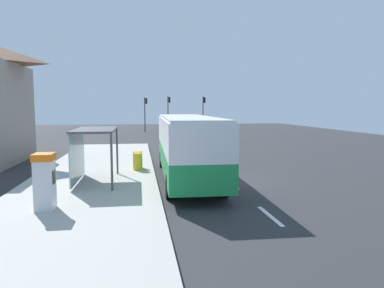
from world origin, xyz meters
name	(u,v)px	position (x,y,z in m)	size (l,w,h in m)	color
ground_plane	(185,149)	(0.00, 14.00, -0.02)	(56.00, 92.00, 0.04)	#2D2D30
sidewalk_platform	(96,175)	(-6.40, 2.00, 0.09)	(6.20, 30.00, 0.18)	#ADAAA3
lane_stripe_seg_0	(270,216)	(0.25, -6.00, 0.01)	(0.16, 2.20, 0.01)	silver
lane_stripe_seg_1	(232,184)	(0.25, -1.00, 0.01)	(0.16, 2.20, 0.01)	silver
lane_stripe_seg_2	(211,167)	(0.25, 4.00, 0.01)	(0.16, 2.20, 0.01)	silver
lane_stripe_seg_3	(197,156)	(0.25, 9.00, 0.01)	(0.16, 2.20, 0.01)	silver
lane_stripe_seg_4	(188,148)	(0.25, 14.00, 0.01)	(0.16, 2.20, 0.01)	silver
lane_stripe_seg_5	(182,143)	(0.25, 19.00, 0.01)	(0.16, 2.20, 0.01)	silver
lane_stripe_seg_6	(176,139)	(0.25, 24.00, 0.01)	(0.16, 2.20, 0.01)	silver
lane_stripe_seg_7	(172,135)	(0.25, 29.00, 0.01)	(0.16, 2.20, 0.01)	silver
bus	(187,144)	(-1.71, 0.48, 1.84)	(2.80, 11.07, 3.21)	#1E8C47
white_van	(195,128)	(2.20, 22.39, 1.34)	(2.16, 5.26, 2.30)	black
sedan_near	(185,128)	(2.30, 31.76, 0.79)	(1.87, 4.42, 1.52)	#A51919
ticket_machine	(45,181)	(-7.30, -4.70, 1.17)	(0.66, 0.76, 1.94)	silver
recycling_bin_yellow	(138,161)	(-4.20, 2.63, 0.66)	(0.52, 0.52, 0.95)	yellow
recycling_bin_orange	(138,160)	(-4.20, 3.33, 0.66)	(0.52, 0.52, 0.95)	orange
traffic_light_near_side	(204,109)	(5.50, 34.84, 3.47)	(0.49, 0.28, 5.24)	#2D2D2D
traffic_light_far_side	(145,109)	(-3.10, 35.64, 3.38)	(0.49, 0.28, 5.09)	#2D2D2D
traffic_light_median	(169,108)	(0.40, 36.44, 3.50)	(0.49, 0.28, 5.29)	#2D2D2D
bus_shelter	(89,141)	(-6.41, -0.31, 2.10)	(1.80, 4.00, 2.50)	#4C4C51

